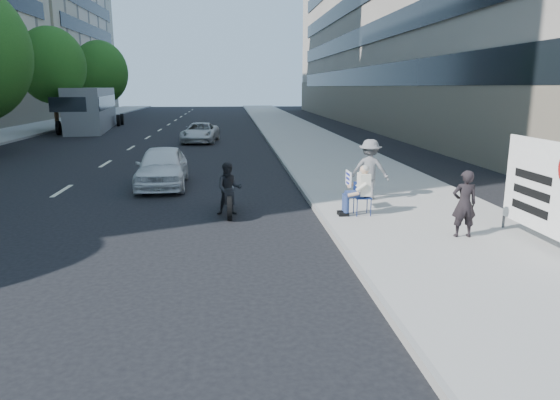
{
  "coord_description": "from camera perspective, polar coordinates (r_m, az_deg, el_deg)",
  "views": [
    {
      "loc": [
        -0.85,
        -8.91,
        3.4
      ],
      "look_at": [
        0.26,
        2.35,
        0.82
      ],
      "focal_mm": 32.0,
      "sensor_mm": 36.0,
      "label": 1
    }
  ],
  "objects": [
    {
      "name": "bus",
      "position": [
        43.32,
        -20.69,
        9.7
      ],
      "size": [
        4.02,
        12.31,
        3.3
      ],
      "rotation": [
        0.0,
        0.0,
        0.12
      ],
      "color": "slate",
      "rests_on": "ground"
    },
    {
      "name": "near_sidewalk",
      "position": [
        29.51,
        3.89,
        6.34
      ],
      "size": [
        5.0,
        120.0,
        0.15
      ],
      "primitive_type": "cube",
      "color": "#A19D96",
      "rests_on": "ground"
    },
    {
      "name": "near_building",
      "position": [
        45.13,
        19.0,
        20.6
      ],
      "size": [
        14.0,
        70.0,
        20.0
      ],
      "primitive_type": "cube",
      "color": "gray",
      "rests_on": "ground"
    },
    {
      "name": "tree_far_e",
      "position": [
        54.47,
        -19.85,
        13.56
      ],
      "size": [
        5.4,
        5.4,
        7.89
      ],
      "color": "#382616",
      "rests_on": "ground"
    },
    {
      "name": "jogger",
      "position": [
        14.83,
        10.21,
        3.45
      ],
      "size": [
        1.29,
        1.0,
        1.76
      ],
      "primitive_type": "imported",
      "rotation": [
        0.0,
        0.0,
        2.8
      ],
      "color": "slate",
      "rests_on": "near_sidewalk"
    },
    {
      "name": "seated_protester",
      "position": [
        12.96,
        8.94,
        1.44
      ],
      "size": [
        0.83,
        1.12,
        1.31
      ],
      "color": "navy",
      "rests_on": "near_sidewalk"
    },
    {
      "name": "motorcycle",
      "position": [
        13.54,
        -5.83,
        1.0
      ],
      "size": [
        0.7,
        2.04,
        1.42
      ],
      "rotation": [
        0.0,
        0.0,
        0.01
      ],
      "color": "black",
      "rests_on": "ground"
    },
    {
      "name": "ground",
      "position": [
        9.58,
        -0.15,
        -7.95
      ],
      "size": [
        160.0,
        160.0,
        0.0
      ],
      "primitive_type": "plane",
      "color": "black",
      "rests_on": "ground"
    },
    {
      "name": "protest_banner",
      "position": [
        11.39,
        28.3,
        1.19
      ],
      "size": [
        0.08,
        3.06,
        2.2
      ],
      "color": "#4C4C4C",
      "rests_on": "near_sidewalk"
    },
    {
      "name": "pedestrian_woman",
      "position": [
        11.62,
        20.31,
        -0.41
      ],
      "size": [
        0.57,
        0.4,
        1.49
      ],
      "primitive_type": "imported",
      "rotation": [
        0.0,
        0.0,
        3.06
      ],
      "color": "black",
      "rests_on": "near_sidewalk"
    },
    {
      "name": "white_sedan_near",
      "position": [
        17.77,
        -13.3,
        3.75
      ],
      "size": [
        1.79,
        4.14,
        1.39
      ],
      "primitive_type": "imported",
      "rotation": [
        0.0,
        0.0,
        0.04
      ],
      "color": "silver",
      "rests_on": "ground"
    },
    {
      "name": "white_sedan_far",
      "position": [
        31.71,
        -9.09,
        7.62
      ],
      "size": [
        2.38,
        4.5,
        1.21
      ],
      "primitive_type": "imported",
      "rotation": [
        0.0,
        0.0,
        -0.09
      ],
      "color": "#BEBEBE",
      "rests_on": "ground"
    },
    {
      "name": "tree_far_d",
      "position": [
        41.01,
        -24.64,
        13.79
      ],
      "size": [
        4.8,
        4.8,
        7.65
      ],
      "color": "#382616",
      "rests_on": "ground"
    }
  ]
}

